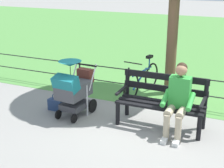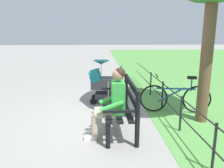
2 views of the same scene
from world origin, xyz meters
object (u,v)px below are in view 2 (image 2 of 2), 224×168
at_px(person_on_bench, 112,101).
at_px(handbag, 107,93).
at_px(stroller, 104,81).
at_px(bicycle, 175,98).
at_px(park_bench, 122,103).

height_order(person_on_bench, handbag, person_on_bench).
xyz_separation_m(stroller, bicycle, (-0.84, -1.66, -0.23)).
distance_m(person_on_bench, handbag, 2.59).
distance_m(park_bench, bicycle, 1.60).
distance_m(stroller, bicycle, 1.88).
height_order(person_on_bench, stroller, person_on_bench).
bearing_deg(bicycle, handbag, 49.72).
height_order(park_bench, stroller, stroller).
bearing_deg(bicycle, park_bench, 122.28).
bearing_deg(park_bench, person_on_bench, 146.86).
bearing_deg(stroller, bicycle, -116.92).
bearing_deg(person_on_bench, handbag, 0.23).
bearing_deg(handbag, stroller, 170.49).
xyz_separation_m(park_bench, person_on_bench, (-0.34, 0.22, 0.15)).
relative_size(person_on_bench, handbag, 3.45).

